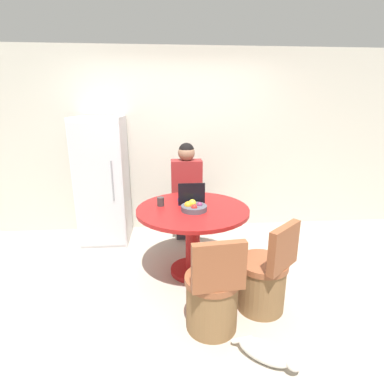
# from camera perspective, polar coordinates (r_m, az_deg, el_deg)

# --- Properties ---
(ground_plane) EXTENTS (12.00, 12.00, 0.00)m
(ground_plane) POSITION_cam_1_polar(r_m,az_deg,el_deg) (3.33, -0.45, -17.38)
(ground_plane) COLOR #B2A899
(wall_back) EXTENTS (7.00, 0.06, 2.60)m
(wall_back) POSITION_cam_1_polar(r_m,az_deg,el_deg) (4.43, -2.10, 9.37)
(wall_back) COLOR beige
(wall_back) RESTS_ON ground_plane
(refrigerator) EXTENTS (0.62, 0.71, 1.70)m
(refrigerator) POSITION_cam_1_polar(r_m,az_deg,el_deg) (4.21, -16.52, 2.04)
(refrigerator) COLOR silver
(refrigerator) RESTS_ON ground_plane
(dining_table) EXTENTS (1.21, 1.21, 0.78)m
(dining_table) POSITION_cam_1_polar(r_m,az_deg,el_deg) (3.29, 0.14, -6.28)
(dining_table) COLOR maroon
(dining_table) RESTS_ON ground_plane
(chair_near_right_corner) EXTENTS (0.53, 0.53, 0.88)m
(chair_near_right_corner) POSITION_cam_1_polar(r_m,az_deg,el_deg) (2.94, 13.45, -16.05)
(chair_near_right_corner) COLOR brown
(chair_near_right_corner) RESTS_ON ground_plane
(chair_near_camera) EXTENTS (0.46, 0.47, 0.88)m
(chair_near_camera) POSITION_cam_1_polar(r_m,az_deg,el_deg) (2.66, 3.92, -19.51)
(chair_near_camera) COLOR brown
(chair_near_camera) RESTS_ON ground_plane
(person_seated) EXTENTS (0.40, 0.37, 1.37)m
(person_seated) POSITION_cam_1_polar(r_m,az_deg,el_deg) (4.01, -1.08, 0.76)
(person_seated) COLOR #2D2D38
(person_seated) RESTS_ON ground_plane
(laptop) EXTENTS (0.29, 0.22, 0.25)m
(laptop) POSITION_cam_1_polar(r_m,az_deg,el_deg) (3.34, -0.17, -1.27)
(laptop) COLOR #141947
(laptop) RESTS_ON dining_table
(fruit_bowl) EXTENTS (0.27, 0.27, 0.10)m
(fruit_bowl) POSITION_cam_1_polar(r_m,az_deg,el_deg) (3.13, 0.30, -2.90)
(fruit_bowl) COLOR #4C4C56
(fruit_bowl) RESTS_ON dining_table
(coffee_cup) EXTENTS (0.08, 0.08, 0.10)m
(coffee_cup) POSITION_cam_1_polar(r_m,az_deg,el_deg) (3.29, -5.99, -1.83)
(coffee_cup) COLOR #383333
(coffee_cup) RESTS_ON dining_table
(cat) EXTENTS (0.45, 0.38, 0.16)m
(cat) POSITION_cam_1_polar(r_m,az_deg,el_deg) (2.58, 14.06, -27.56)
(cat) COLOR white
(cat) RESTS_ON ground_plane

